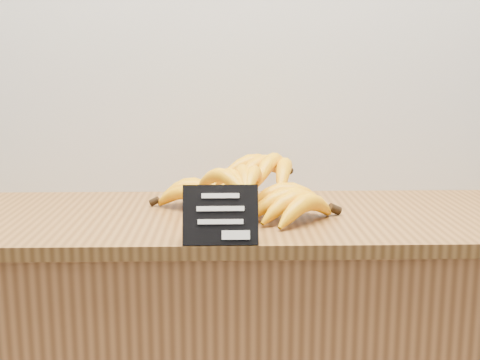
# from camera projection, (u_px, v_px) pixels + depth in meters

# --- Properties ---
(counter_top) EXTENTS (1.49, 0.54, 0.03)m
(counter_top) POSITION_uv_depth(u_px,v_px,m) (239.00, 219.00, 1.45)
(counter_top) COLOR brown
(counter_top) RESTS_ON counter
(chalkboard_sign) EXTENTS (0.15, 0.05, 0.12)m
(chalkboard_sign) POSITION_uv_depth(u_px,v_px,m) (220.00, 215.00, 1.19)
(chalkboard_sign) COLOR black
(chalkboard_sign) RESTS_ON counter_top
(banana_pile) EXTENTS (0.45, 0.36, 0.13)m
(banana_pile) POSITION_uv_depth(u_px,v_px,m) (250.00, 190.00, 1.44)
(banana_pile) COLOR #F1AC09
(banana_pile) RESTS_ON counter_top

